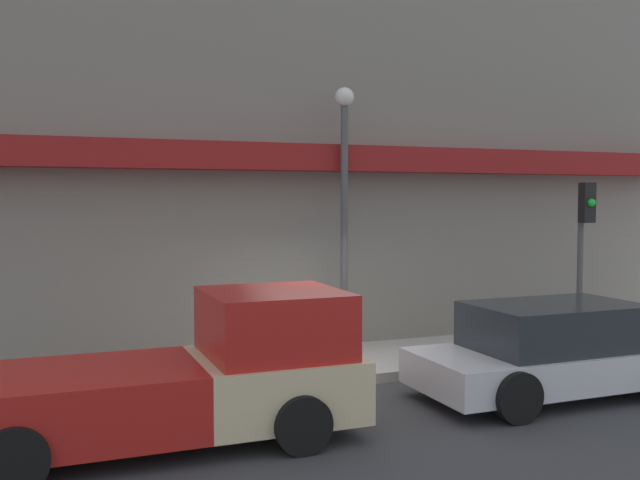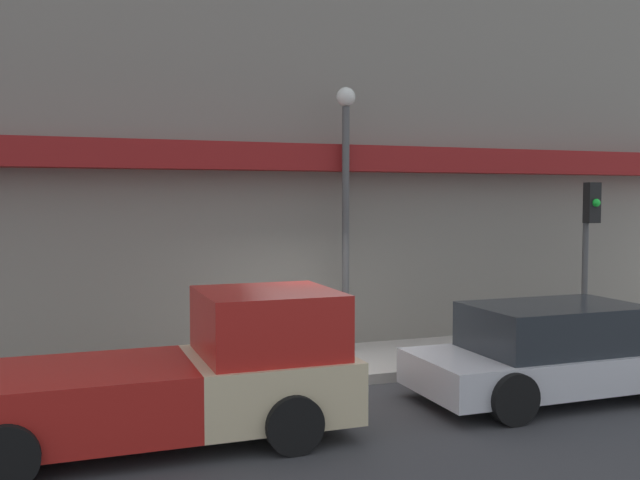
{
  "view_description": "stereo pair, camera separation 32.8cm",
  "coord_description": "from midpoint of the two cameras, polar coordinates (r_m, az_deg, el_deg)",
  "views": [
    {
      "loc": [
        -4.4,
        -10.58,
        3.11
      ],
      "look_at": [
        0.16,
        0.99,
        2.37
      ],
      "focal_mm": 40.0,
      "sensor_mm": 36.0,
      "label": 1
    },
    {
      "loc": [
        -4.1,
        -10.69,
        3.11
      ],
      "look_at": [
        0.16,
        0.99,
        2.37
      ],
      "focal_mm": 40.0,
      "sensor_mm": 36.0,
      "label": 2
    }
  ],
  "objects": [
    {
      "name": "parked_car",
      "position": [
        11.83,
        17.45,
        -8.44
      ],
      "size": [
        4.48,
        2.09,
        1.46
      ],
      "rotation": [
        0.0,
        0.0,
        0.02
      ],
      "color": "silver",
      "rests_on": "ground"
    },
    {
      "name": "ground_plane",
      "position": [
        11.87,
        0.25,
        -11.81
      ],
      "size": [
        80.0,
        80.0,
        0.0
      ],
      "primitive_type": "plane",
      "color": "#38383A"
    },
    {
      "name": "building",
      "position": [
        15.28,
        -5.38,
        10.04
      ],
      "size": [
        19.8,
        3.8,
        10.18
      ],
      "color": "gray",
      "rests_on": "ground"
    },
    {
      "name": "traffic_light",
      "position": [
        15.16,
        19.77,
        0.58
      ],
      "size": [
        0.28,
        0.42,
        3.24
      ],
      "color": "#4C4C4C",
      "rests_on": "sidewalk"
    },
    {
      "name": "pickup_truck",
      "position": [
        9.39,
        -11.76,
        -10.78
      ],
      "size": [
        5.19,
        2.14,
        1.89
      ],
      "rotation": [
        0.0,
        0.0,
        -0.01
      ],
      "color": "beige",
      "rests_on": "ground"
    },
    {
      "name": "street_lamp",
      "position": [
        13.39,
        1.25,
        4.37
      ],
      "size": [
        0.36,
        0.36,
        4.99
      ],
      "color": "#4C4C4C",
      "rests_on": "sidewalk"
    },
    {
      "name": "fire_hydrant",
      "position": [
        11.6,
        -10.17,
        -9.63
      ],
      "size": [
        0.16,
        0.16,
        0.68
      ],
      "color": "red",
      "rests_on": "sidewalk"
    },
    {
      "name": "sidewalk",
      "position": [
        12.96,
        -1.81,
        -10.1
      ],
      "size": [
        36.0,
        2.46,
        0.17
      ],
      "color": "#B7B2A8",
      "rests_on": "ground"
    }
  ]
}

